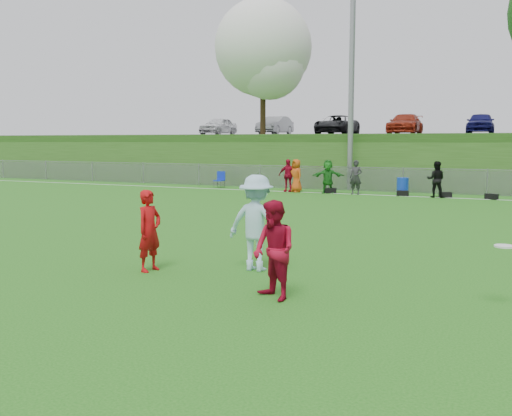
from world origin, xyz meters
The scene contains 16 objects.
ground centered at (0.00, 0.00, 0.00)m, with size 120.00×120.00×0.00m, color #196314.
sideline_far centered at (0.00, 18.00, 0.01)m, with size 60.00×0.10×0.01m, color white.
fence centered at (0.00, 20.00, 0.65)m, with size 58.00×0.06×1.30m.
light_pole centered at (-3.00, 20.80, 6.71)m, with size 1.20×0.40×12.15m.
berm centered at (0.00, 31.00, 1.50)m, with size 120.00×18.00×3.00m, color #234A15.
parking_lot centered at (0.00, 33.00, 3.05)m, with size 120.00×12.00×0.10m, color black.
tree_white_flowering centered at (-9.84, 24.92, 8.32)m, with size 6.30×6.30×8.78m.
car_row centered at (-1.17, 32.00, 3.82)m, with size 32.04×5.18×1.44m.
spectator_row centered at (-2.77, 18.00, 0.85)m, with size 8.34×1.06×1.69m.
gear_bags centered at (0.91, 18.10, 0.13)m, with size 8.16×0.57×0.26m.
player_red_left centered at (-1.59, -0.13, 0.83)m, with size 0.61×0.40×1.66m, color #B20C0F.
player_red_center centered at (1.51, -1.04, 0.83)m, with size 0.81×0.63×1.67m, color #A50B27.
player_blue centered at (0.36, 0.81, 0.98)m, with size 1.27×0.73×1.96m, color #AAD6EC.
frisbee centered at (5.00, -0.02, 1.00)m, with size 0.31×0.31×0.03m.
recycling_bin centered at (0.22, 18.64, 0.42)m, with size 0.56×0.56×0.85m, color #1036B2.
camp_chair centered at (-10.00, 18.82, 0.27)m, with size 0.51×0.52×0.92m.
Camera 1 is at (5.04, -9.66, 2.64)m, focal length 40.00 mm.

